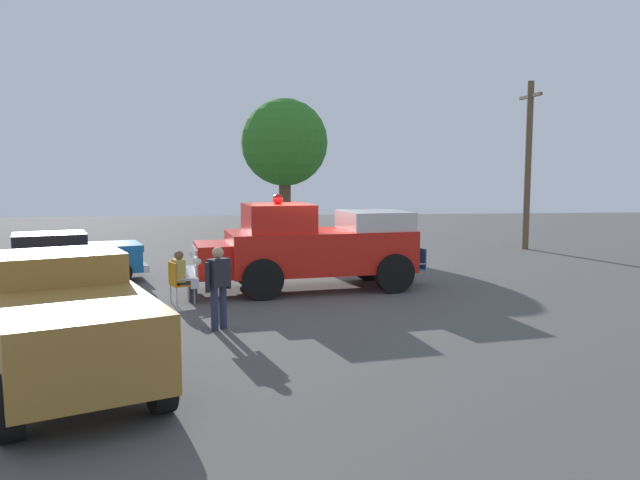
# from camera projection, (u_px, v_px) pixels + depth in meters

# --- Properties ---
(ground_plane) EXTENTS (60.00, 60.00, 0.00)m
(ground_plane) POSITION_uv_depth(u_px,v_px,m) (300.00, 290.00, 16.41)
(ground_plane) COLOR #514F4C
(vintage_fire_truck) EXTENTS (3.13, 6.21, 2.59)m
(vintage_fire_truck) POSITION_uv_depth(u_px,v_px,m) (312.00, 246.00, 16.35)
(vintage_fire_truck) COLOR black
(vintage_fire_truck) RESTS_ON ground
(classic_hot_rod) EXTENTS (3.17, 4.73, 1.46)m
(classic_hot_rod) POSITION_uv_depth(u_px,v_px,m) (63.00, 258.00, 17.32)
(classic_hot_rod) COLOR black
(classic_hot_rod) RESTS_ON ground
(parked_pickup) EXTENTS (5.12, 3.53, 1.90)m
(parked_pickup) POSITION_uv_depth(u_px,v_px,m) (70.00, 320.00, 8.89)
(parked_pickup) COLOR black
(parked_pickup) RESTS_ON ground
(lawn_chair_near_truck) EXTENTS (0.66, 0.66, 1.02)m
(lawn_chair_near_truck) POSITION_uv_depth(u_px,v_px,m) (177.00, 280.00, 14.59)
(lawn_chair_near_truck) COLOR #B7BABF
(lawn_chair_near_truck) RESTS_ON ground
(lawn_chair_spare) EXTENTS (0.59, 0.59, 1.02)m
(lawn_chair_spare) POSITION_uv_depth(u_px,v_px,m) (418.00, 264.00, 17.18)
(lawn_chair_spare) COLOR #B7BABF
(lawn_chair_spare) RESTS_ON ground
(spectator_seated) EXTENTS (0.57, 0.64, 1.29)m
(spectator_seated) POSITION_uv_depth(u_px,v_px,m) (183.00, 275.00, 14.66)
(spectator_seated) COLOR #383842
(spectator_seated) RESTS_ON ground
(spectator_standing) EXTENTS (0.51, 0.54, 1.68)m
(spectator_standing) POSITION_uv_depth(u_px,v_px,m) (218.00, 282.00, 12.14)
(spectator_standing) COLOR #2D334C
(spectator_standing) RESTS_ON ground
(oak_tree_left) EXTENTS (3.89, 3.89, 6.46)m
(oak_tree_left) POSITION_uv_depth(u_px,v_px,m) (285.00, 143.00, 27.25)
(oak_tree_left) COLOR brown
(oak_tree_left) RESTS_ON ground
(utility_pole) EXTENTS (1.70, 0.26, 6.86)m
(utility_pole) POSITION_uv_depth(u_px,v_px,m) (528.00, 163.00, 24.99)
(utility_pole) COLOR brown
(utility_pole) RESTS_ON ground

